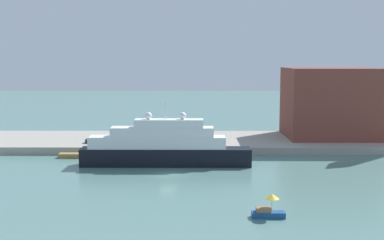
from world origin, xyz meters
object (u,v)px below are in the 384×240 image
(large_yacht, at_px, (163,147))
(mooring_bollard, at_px, (199,144))
(small_motorboat, at_px, (269,209))
(parked_car, at_px, (96,140))
(person_figure, at_px, (116,139))
(work_barge, at_px, (76,155))
(harbor_building, at_px, (330,102))

(large_yacht, bearing_deg, mooring_bollard, 60.31)
(small_motorboat, distance_m, parked_car, 50.51)
(large_yacht, relative_size, mooring_bollard, 45.05)
(person_figure, bearing_deg, large_yacht, -53.22)
(parked_car, height_order, person_figure, person_figure)
(person_figure, distance_m, mooring_bollard, 16.77)
(large_yacht, distance_m, work_barge, 17.92)
(large_yacht, bearing_deg, parked_car, 135.16)
(large_yacht, relative_size, parked_car, 7.30)
(small_motorboat, relative_size, work_barge, 0.60)
(harbor_building, relative_size, mooring_bollard, 29.37)
(large_yacht, xyz_separation_m, work_barge, (-16.42, 6.59, -2.80))
(work_barge, height_order, person_figure, person_figure)
(person_figure, bearing_deg, parked_car, 173.42)
(work_barge, height_order, parked_car, parked_car)
(work_barge, relative_size, harbor_building, 0.34)
(small_motorboat, bearing_deg, harbor_building, 67.87)
(large_yacht, distance_m, harbor_building, 41.29)
(small_motorboat, height_order, person_figure, person_figure)
(small_motorboat, height_order, harbor_building, harbor_building)
(parked_car, xyz_separation_m, mooring_bollard, (20.51, -3.65, -0.24))
(work_barge, height_order, harbor_building, harbor_building)
(small_motorboat, relative_size, person_figure, 2.14)
(work_barge, relative_size, parked_car, 1.61)
(small_motorboat, xyz_separation_m, mooring_bollard, (-7.71, 38.22, 0.73))
(work_barge, distance_m, person_figure, 9.65)
(work_barge, distance_m, mooring_bollard, 22.92)
(small_motorboat, distance_m, work_barge, 45.60)
(mooring_bollard, bearing_deg, person_figure, 169.05)
(small_motorboat, bearing_deg, parked_car, 123.97)
(large_yacht, height_order, mooring_bollard, large_yacht)
(small_motorboat, xyz_separation_m, person_figure, (-24.17, 41.41, 1.24))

